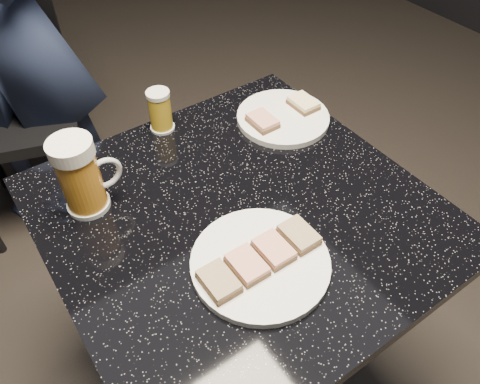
# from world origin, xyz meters

# --- Properties ---
(floor) EXTENTS (6.00, 6.00, 0.00)m
(floor) POSITION_xyz_m (0.00, 0.00, 0.00)
(floor) COLOR black
(floor) RESTS_ON ground
(plate_large) EXTENTS (0.24, 0.24, 0.01)m
(plate_large) POSITION_xyz_m (-0.05, -0.13, 0.76)
(plate_large) COLOR white
(plate_large) RESTS_ON table
(plate_small) EXTENTS (0.22, 0.22, 0.01)m
(plate_small) POSITION_xyz_m (0.25, 0.18, 0.76)
(plate_small) COLOR white
(plate_small) RESTS_ON table
(table) EXTENTS (0.70, 0.70, 0.75)m
(table) POSITION_xyz_m (0.00, 0.00, 0.51)
(table) COLOR black
(table) RESTS_ON floor
(beer_mug) EXTENTS (0.12, 0.08, 0.16)m
(beer_mug) POSITION_xyz_m (-0.23, 0.18, 0.83)
(beer_mug) COLOR silver
(beer_mug) RESTS_ON table
(beer_tumbler) EXTENTS (0.06, 0.06, 0.10)m
(beer_tumbler) POSITION_xyz_m (-0.00, 0.31, 0.80)
(beer_tumbler) COLOR silver
(beer_tumbler) RESTS_ON table
(chair) EXTENTS (0.54, 0.54, 0.88)m
(chair) POSITION_xyz_m (-0.21, 1.09, 0.50)
(chair) COLOR black
(chair) RESTS_ON floor
(canapes_on_plate_large) EXTENTS (0.22, 0.07, 0.02)m
(canapes_on_plate_large) POSITION_xyz_m (-0.05, -0.13, 0.77)
(canapes_on_plate_large) COLOR #4C3521
(canapes_on_plate_large) RESTS_ON plate_large
(canapes_on_plate_small) EXTENTS (0.17, 0.07, 0.02)m
(canapes_on_plate_small) POSITION_xyz_m (0.25, 0.18, 0.77)
(canapes_on_plate_small) COLOR #4C3521
(canapes_on_plate_small) RESTS_ON plate_small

